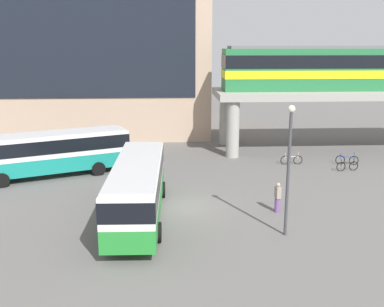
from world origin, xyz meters
The scene contains 11 objects.
ground_plane centered at (0.00, 10.00, 0.00)m, with size 120.00×120.00×0.00m, color #605E5B.
station_building centered at (-12.23, 25.53, 8.13)m, with size 31.04×15.46×16.26m.
elevated_platform centered at (17.22, 14.34, 4.61)m, with size 27.80×6.62×5.37m.
train centered at (15.71, 14.34, 7.34)m, with size 23.54×2.96×3.84m.
bus_main centered at (-2.64, -1.67, 1.99)m, with size 2.97×11.10×3.22m.
bus_secondary centered at (-9.38, 6.87, 1.99)m, with size 11.16×6.62×3.22m.
bicycle_blue centered at (13.37, 8.93, 0.36)m, with size 1.76×0.43×1.04m.
bicycle_silver centered at (8.94, 9.20, 0.36)m, with size 1.79×0.08×1.04m.
bicycle_black centered at (12.69, 7.11, 0.36)m, with size 1.78×0.32×1.04m.
pedestrian_waiting_near_stop centered at (5.31, -1.13, 0.83)m, with size 0.33×0.44×1.76m.
lamp_post centered at (4.97, -4.31, 3.90)m, with size 0.36×0.36×6.65m.
Camera 1 is at (-0.95, -25.55, 9.61)m, focal length 42.57 mm.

